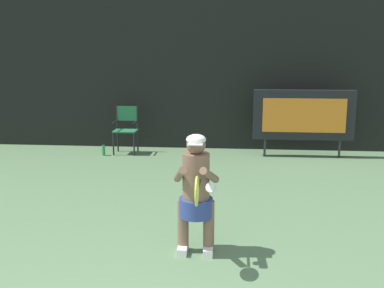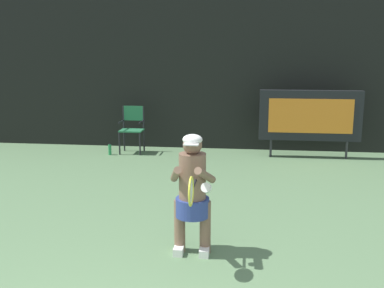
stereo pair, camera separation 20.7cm
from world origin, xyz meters
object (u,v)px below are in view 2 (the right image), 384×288
Objects in this scene: scoreboard at (310,116)px; tennis_racket at (191,191)px; water_bottle at (110,150)px; tennis_player at (192,191)px; umpire_chair at (132,126)px.

scoreboard reaches higher than tennis_racket.
water_bottle is 5.49m from tennis_player.
umpire_chair is at bearing 34.61° from water_bottle.
tennis_player is at bearing -110.96° from scoreboard.
tennis_racket is at bearing -64.42° from water_bottle.
scoreboard reaches higher than water_bottle.
scoreboard is at bearing -0.47° from umpire_chair.
tennis_racket is at bearing -69.63° from umpire_chair.
tennis_player is 0.54m from tennis_racket.
umpire_chair is at bearing 179.53° from scoreboard.
umpire_chair is at bearing 111.10° from tennis_racket.
umpire_chair is 0.75m from water_bottle.
water_bottle is 0.44× the size of tennis_racket.
scoreboard is at bearing 69.04° from tennis_player.
tennis_racket is at bearing -84.11° from tennis_player.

